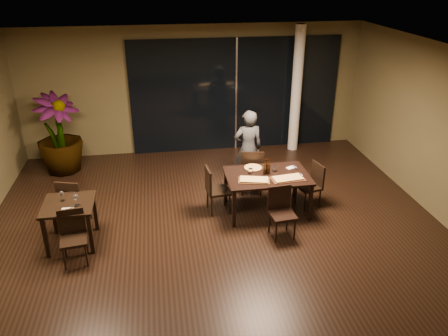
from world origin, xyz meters
TOP-DOWN VIEW (x-y plane):
  - ground at (0.00, 0.00)m, footprint 8.00×8.00m
  - wall_back at (0.00, 4.05)m, footprint 8.00×0.10m
  - ceiling at (0.00, 0.00)m, footprint 8.00×8.00m
  - window_panel at (1.00, 3.96)m, footprint 5.00×0.06m
  - column at (2.40, 3.65)m, footprint 0.24×0.24m
  - main_table at (1.00, 0.80)m, footprint 1.50×1.00m
  - side_table at (-2.40, 0.30)m, footprint 0.80×0.80m
  - chair_main_far at (0.88, 1.51)m, footprint 0.52×0.52m
  - chair_main_near at (1.05, 0.02)m, footprint 0.44×0.44m
  - chair_main_left at (0.04, 0.93)m, footprint 0.45×0.45m
  - chair_main_right at (1.90, 0.88)m, footprint 0.48×0.48m
  - chair_side_far at (-2.45, 0.85)m, footprint 0.53×0.53m
  - chair_side_near at (-2.29, -0.17)m, footprint 0.44×0.44m
  - diner at (0.88, 1.94)m, footprint 0.56×0.38m
  - potted_plant at (-3.03, 3.22)m, footprint 1.35×1.35m
  - pizza_board_left at (0.71, 0.60)m, footprint 0.60×0.39m
  - pizza_board_right at (1.31, 0.56)m, footprint 0.61×0.34m
  - oblong_pizza_left at (0.71, 0.60)m, footprint 0.51×0.32m
  - oblong_pizza_right at (1.31, 0.56)m, footprint 0.52×0.29m
  - round_pizza at (0.81, 1.12)m, footprint 0.32×0.32m
  - bottle_a at (0.96, 0.84)m, footprint 0.06×0.06m
  - bottle_b at (1.02, 0.84)m, footprint 0.06×0.06m
  - bottle_c at (0.99, 0.87)m, footprint 0.06×0.06m
  - tumbler_left at (0.71, 0.91)m, footprint 0.08×0.08m
  - tumbler_right at (1.17, 0.94)m, footprint 0.08×0.08m
  - napkin_near at (1.52, 0.68)m, footprint 0.18×0.11m
  - napkin_far at (1.51, 1.01)m, footprint 0.21×0.16m
  - wine_glass_a at (-2.49, 0.40)m, footprint 0.07×0.07m
  - wine_glass_b at (-2.25, 0.21)m, footprint 0.09×0.09m
  - side_napkin at (-2.38, 0.08)m, footprint 0.18×0.12m

SIDE VIEW (x-z plane):
  - ground at x=0.00m, z-range 0.00..0.00m
  - chair_side_near at x=-2.29m, z-range 0.05..0.90m
  - chair_main_right at x=1.90m, z-range 0.05..0.90m
  - chair_main_near at x=1.05m, z-range 0.05..0.92m
  - chair_main_left at x=0.04m, z-range 0.05..0.95m
  - chair_side_far at x=-2.45m, z-range 0.05..0.96m
  - chair_main_far at x=0.88m, z-range 0.06..1.02m
  - side_table at x=-2.40m, z-range 0.25..1.00m
  - main_table at x=1.00m, z-range 0.30..1.05m
  - pizza_board_left at x=0.71m, z-range 0.75..0.76m
  - pizza_board_right at x=1.31m, z-range 0.75..0.76m
  - round_pizza at x=0.81m, z-range 0.75..0.76m
  - napkin_near at x=1.52m, z-range 0.75..0.76m
  - napkin_far at x=1.51m, z-range 0.75..0.76m
  - side_napkin at x=-2.38m, z-range 0.75..0.76m
  - oblong_pizza_left at x=0.71m, z-range 0.77..0.78m
  - oblong_pizza_right at x=1.31m, z-range 0.77..0.78m
  - tumbler_left at x=0.71m, z-range 0.75..0.85m
  - tumbler_right at x=1.17m, z-range 0.75..0.85m
  - diner at x=0.88m, z-range 0.00..1.61m
  - wine_glass_a at x=-2.49m, z-range 0.75..0.92m
  - wine_glass_b at x=-2.25m, z-range 0.75..0.95m
  - potted_plant at x=-3.03m, z-range 0.00..1.75m
  - bottle_c at x=0.99m, z-range 0.75..1.04m
  - bottle_a at x=0.96m, z-range 0.75..1.04m
  - bottle_b at x=1.02m, z-range 0.75..1.04m
  - window_panel at x=1.00m, z-range 0.00..2.70m
  - wall_back at x=0.00m, z-range 0.00..3.00m
  - column at x=2.40m, z-range 0.00..3.00m
  - ceiling at x=0.00m, z-range 3.00..3.04m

